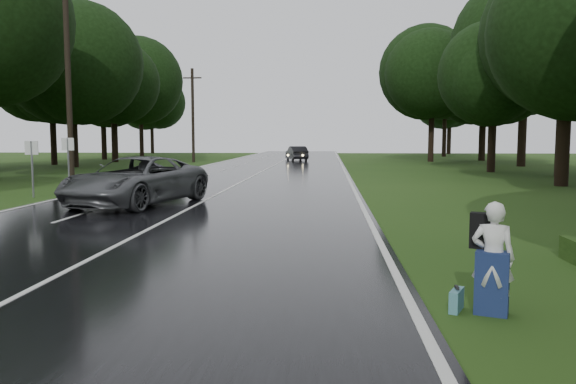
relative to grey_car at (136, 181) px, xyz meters
name	(u,v)px	position (x,y,z in m)	size (l,w,h in m)	color
ground	(27,294)	(2.11, -11.08, -0.89)	(160.00, 160.00, 0.00)	#264314
road	(237,185)	(2.11, 8.92, -0.87)	(12.00, 140.00, 0.04)	black
lane_center	(237,184)	(2.11, 8.92, -0.84)	(0.12, 140.00, 0.01)	silver
grey_car	(136,181)	(0.00, 0.00, 0.00)	(2.81, 6.10, 1.70)	#4E5053
far_car	(297,153)	(3.48, 38.77, -0.11)	(1.56, 4.48, 1.48)	black
hitchhiker	(492,262)	(8.95, -11.57, -0.17)	(0.66, 0.64, 1.55)	silver
suitcase	(456,300)	(8.51, -11.47, -0.74)	(0.12, 0.43, 0.30)	teal
utility_pole_mid	(72,184)	(-6.39, 8.63, -0.89)	(1.80, 0.28, 10.54)	black
utility_pole_far	(194,162)	(-6.39, 34.83, -0.89)	(1.80, 0.28, 9.04)	black
road_sign_a	(34,197)	(-5.09, 2.43, -0.89)	(0.54, 0.10, 2.26)	white
road_sign_b	(69,190)	(-5.09, 5.58, -0.89)	(0.57, 0.10, 2.39)	white
tree_left_e	(76,167)	(-13.84, 25.18, -0.89)	(8.84, 8.84, 13.82)	black
tree_left_f	(115,162)	(-14.26, 34.87, -0.89)	(8.94, 8.94, 13.98)	black
tree_right_d	(561,186)	(18.30, 9.48, -0.89)	(8.14, 8.14, 12.72)	black
tree_right_e	(491,172)	(18.11, 20.93, -0.89)	(7.78, 7.78, 12.15)	black
tree_right_f	(430,162)	(16.98, 37.92, -0.89)	(10.19, 10.19, 15.92)	black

